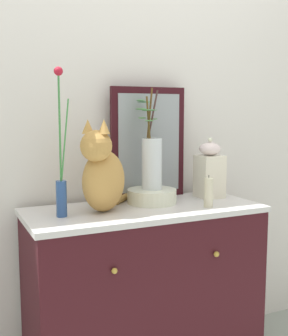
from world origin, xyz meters
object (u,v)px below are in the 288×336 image
sideboard (144,294)px  mirror_leaning (148,143)px  candle_pillar (209,192)px  jar_lidded_porcelain (210,171)px  vase_slim_green (61,177)px  cat_sitting (103,174)px  vase_glass_clear (152,160)px  bowl_porcelain (152,196)px

sideboard → mirror_leaning: 0.73m
sideboard → candle_pillar: candle_pillar is taller
sideboard → jar_lidded_porcelain: size_ratio=3.54×
vase_slim_green → jar_lidded_porcelain: size_ratio=2.01×
sideboard → jar_lidded_porcelain: (0.40, 0.08, 0.55)m
cat_sitting → vase_slim_green: (-0.19, -0.02, 0.00)m
sideboard → vase_glass_clear: 0.63m
candle_pillar → cat_sitting: bearing=165.6°
mirror_leaning → bowl_porcelain: bearing=-108.7°
cat_sitting → bowl_porcelain: size_ratio=1.72×
vase_glass_clear → candle_pillar: 0.31m
jar_lidded_porcelain → candle_pillar: jar_lidded_porcelain is taller
vase_slim_green → vase_glass_clear: 0.46m
cat_sitting → vase_glass_clear: (0.27, 0.07, 0.04)m
mirror_leaning → vase_glass_clear: size_ratio=1.16×
cat_sitting → vase_slim_green: bearing=-174.8°
mirror_leaning → jar_lidded_porcelain: 0.34m
mirror_leaning → bowl_porcelain: mirror_leaning is taller
bowl_porcelain → candle_pillar: size_ratio=1.59×
mirror_leaning → vase_slim_green: bearing=-156.0°
vase_glass_clear → candle_pillar: bearing=-44.4°
bowl_porcelain → vase_glass_clear: 0.17m
candle_pillar → sideboard: bearing=156.3°
vase_slim_green → candle_pillar: 0.66m
vase_glass_clear → candle_pillar: vase_glass_clear is taller
vase_slim_green → jar_lidded_porcelain: 0.79m
mirror_leaning → candle_pillar: (0.15, -0.32, -0.21)m
cat_sitting → bowl_porcelain: bearing=14.6°
sideboard → vase_slim_green: bearing=-177.6°
mirror_leaning → vase_glass_clear: 0.16m
mirror_leaning → jar_lidded_porcelain: (0.28, -0.13, -0.14)m
candle_pillar → mirror_leaning: bearing=114.5°
mirror_leaning → cat_sitting: bearing=-146.8°
candle_pillar → jar_lidded_porcelain: bearing=55.8°
vase_glass_clear → jar_lidded_porcelain: (0.33, 0.00, -0.07)m
cat_sitting → jar_lidded_porcelain: cat_sitting is taller
sideboard → candle_pillar: (0.27, -0.12, 0.48)m
bowl_porcelain → vase_glass_clear: vase_glass_clear is taller
jar_lidded_porcelain → candle_pillar: 0.24m
cat_sitting → vase_slim_green: 0.19m
sideboard → vase_slim_green: (-0.38, -0.02, 0.58)m
sideboard → bowl_porcelain: 0.46m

